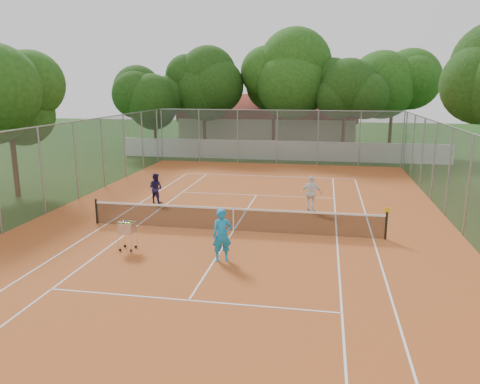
% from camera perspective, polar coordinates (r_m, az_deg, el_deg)
% --- Properties ---
extents(ground, '(120.00, 120.00, 0.00)m').
position_cam_1_polar(ground, '(19.02, -0.81, -4.81)').
color(ground, '#16380F').
rests_on(ground, ground).
extents(court_pad, '(18.00, 34.00, 0.02)m').
position_cam_1_polar(court_pad, '(19.02, -0.81, -4.78)').
color(court_pad, '#AE5321').
rests_on(court_pad, ground).
extents(court_lines, '(10.98, 23.78, 0.01)m').
position_cam_1_polar(court_lines, '(19.02, -0.81, -4.75)').
color(court_lines, white).
rests_on(court_lines, court_pad).
extents(tennis_net, '(11.88, 0.10, 0.98)m').
position_cam_1_polar(tennis_net, '(18.88, -0.81, -3.34)').
color(tennis_net, black).
rests_on(tennis_net, court_pad).
extents(perimeter_fence, '(18.00, 34.00, 4.00)m').
position_cam_1_polar(perimeter_fence, '(18.51, -0.83, 1.09)').
color(perimeter_fence, slate).
rests_on(perimeter_fence, ground).
extents(boundary_wall, '(26.00, 0.30, 1.50)m').
position_cam_1_polar(boundary_wall, '(37.29, 4.81, 5.07)').
color(boundary_wall, white).
rests_on(boundary_wall, ground).
extents(clubhouse, '(16.40, 9.00, 4.40)m').
position_cam_1_polar(clubhouse, '(47.24, 3.60, 8.50)').
color(clubhouse, beige).
rests_on(clubhouse, ground).
extents(tropical_trees, '(29.00, 19.00, 10.00)m').
position_cam_1_polar(tropical_trees, '(39.95, 5.36, 11.70)').
color(tropical_trees, black).
rests_on(tropical_trees, ground).
extents(player_near, '(0.76, 0.64, 1.78)m').
position_cam_1_polar(player_near, '(15.62, -2.19, -5.29)').
color(player_near, '#178CCB').
rests_on(player_near, court_pad).
extents(player_far_left, '(0.85, 0.74, 1.50)m').
position_cam_1_polar(player_far_left, '(23.75, -10.24, 0.48)').
color(player_far_left, '#20194C').
rests_on(player_far_left, court_pad).
extents(player_far_right, '(1.02, 0.50, 1.69)m').
position_cam_1_polar(player_far_right, '(22.01, 8.68, -0.18)').
color(player_far_right, white).
rests_on(player_far_right, court_pad).
extents(ball_hopper, '(0.68, 0.68, 1.12)m').
position_cam_1_polar(ball_hopper, '(17.18, -13.57, -5.12)').
color(ball_hopper, silver).
rests_on(ball_hopper, court_pad).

